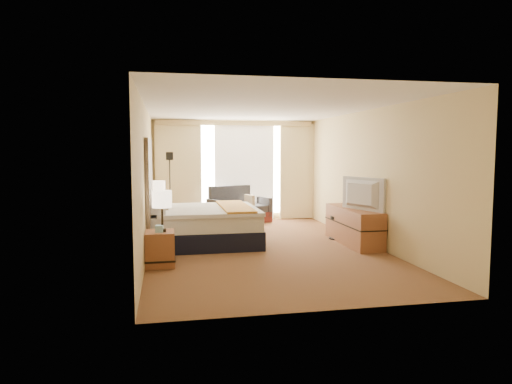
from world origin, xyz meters
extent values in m
cube|color=#592519|center=(0.00, 0.00, 0.00)|extent=(4.20, 7.00, 0.02)
cube|color=silver|center=(0.00, 0.00, 2.60)|extent=(4.20, 7.00, 0.02)
cube|color=#CAB77B|center=(0.00, 3.50, 1.30)|extent=(4.20, 0.02, 2.60)
cube|color=#CAB77B|center=(0.00, -3.50, 1.30)|extent=(4.20, 0.02, 2.60)
cube|color=#CAB77B|center=(-2.10, 0.00, 1.30)|extent=(0.02, 7.00, 2.60)
cube|color=#CAB77B|center=(2.10, 0.00, 1.30)|extent=(0.02, 7.00, 2.60)
cube|color=black|center=(-2.06, 0.20, 1.28)|extent=(0.06, 1.85, 1.50)
cube|color=#995837|center=(-1.87, -1.05, 0.28)|extent=(0.45, 0.52, 0.55)
cube|color=#995837|center=(-1.87, 1.45, 0.28)|extent=(0.45, 0.52, 0.55)
cube|color=#995837|center=(1.83, 0.00, 0.35)|extent=(0.50, 1.80, 0.70)
cube|color=white|center=(0.25, 3.47, 1.32)|extent=(2.30, 0.02, 2.30)
cube|color=#FAE6B0|center=(-1.45, 3.38, 1.27)|extent=(1.15, 0.09, 2.50)
cube|color=#FAE6B0|center=(1.65, 3.38, 1.27)|extent=(0.90, 0.09, 2.50)
cube|color=white|center=(0.25, 3.43, 1.27)|extent=(1.55, 0.04, 2.50)
cube|color=#CAB77B|center=(0.00, 3.34, 2.52)|extent=(4.00, 0.16, 0.12)
cube|color=black|center=(-1.05, 0.56, 0.17)|extent=(2.08, 1.88, 0.35)
cube|color=silver|center=(-1.05, 0.56, 0.50)|extent=(2.03, 1.83, 0.30)
cube|color=silver|center=(-0.97, 0.56, 0.67)|extent=(1.90, 1.90, 0.07)
cube|color=gold|center=(-0.44, 0.56, 0.72)|extent=(0.54, 1.90, 0.04)
cube|color=silver|center=(-1.91, 0.11, 0.79)|extent=(0.28, 0.77, 0.18)
cube|color=silver|center=(-1.91, 1.02, 0.79)|extent=(0.28, 0.77, 0.18)
cube|color=beige|center=(-1.77, 0.56, 0.83)|extent=(0.10, 0.42, 0.36)
cube|color=#591E19|center=(0.05, 3.00, 0.13)|extent=(1.67, 1.30, 0.26)
cube|color=#333338|center=(0.07, 2.95, 0.35)|extent=(1.51, 1.11, 0.17)
cube|color=#333338|center=(-0.07, 3.29, 0.63)|extent=(1.32, 0.67, 0.58)
cube|color=#333338|center=(-0.58, 2.74, 0.38)|extent=(0.40, 0.77, 0.48)
cube|color=#333338|center=(0.69, 3.26, 0.38)|extent=(0.40, 0.77, 0.48)
cube|color=beige|center=(0.32, 3.05, 0.53)|extent=(0.22, 0.37, 0.34)
cube|color=black|center=(-1.67, 2.49, 0.01)|extent=(0.23, 0.23, 0.02)
cylinder|color=black|center=(-1.67, 2.49, 0.82)|extent=(0.03, 0.03, 1.59)
cube|color=black|center=(-1.67, 2.49, 1.69)|extent=(0.16, 0.16, 0.18)
cylinder|color=black|center=(1.75, 0.50, 0.01)|extent=(0.46, 0.46, 0.03)
cylinder|color=black|center=(1.75, 0.50, 0.24)|extent=(0.05, 0.05, 0.41)
cylinder|color=black|center=(1.75, 0.50, 0.45)|extent=(0.40, 0.40, 0.06)
cube|color=black|center=(1.91, 0.47, 0.71)|extent=(0.12, 0.37, 0.46)
cube|color=black|center=(-1.83, -1.08, 0.57)|extent=(0.11, 0.11, 0.04)
cylinder|color=black|center=(-1.83, -1.08, 0.79)|extent=(0.03, 0.03, 0.38)
cylinder|color=beige|center=(-1.83, -1.08, 1.06)|extent=(0.31, 0.31, 0.26)
cube|color=black|center=(-1.93, 1.41, 0.57)|extent=(0.11, 0.11, 0.04)
cylinder|color=black|center=(-1.93, 1.41, 0.78)|extent=(0.03, 0.03, 0.38)
cylinder|color=beige|center=(-1.93, 1.41, 1.06)|extent=(0.30, 0.30, 0.26)
cube|color=#99D1ED|center=(-1.87, -1.11, 0.60)|extent=(0.13, 0.13, 0.11)
cube|color=black|center=(-1.86, 1.61, 0.59)|extent=(0.20, 0.17, 0.07)
imported|color=black|center=(1.78, -0.33, 1.01)|extent=(0.50, 1.06, 0.62)
camera|label=1|loc=(-1.75, -8.29, 1.81)|focal=32.00mm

